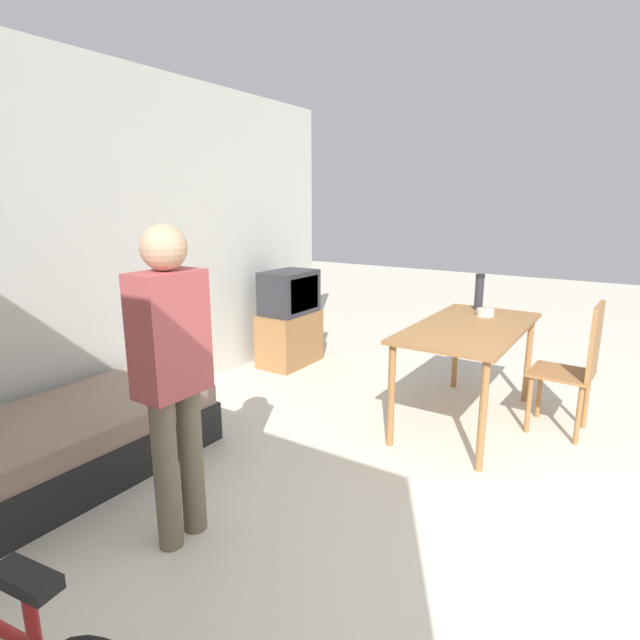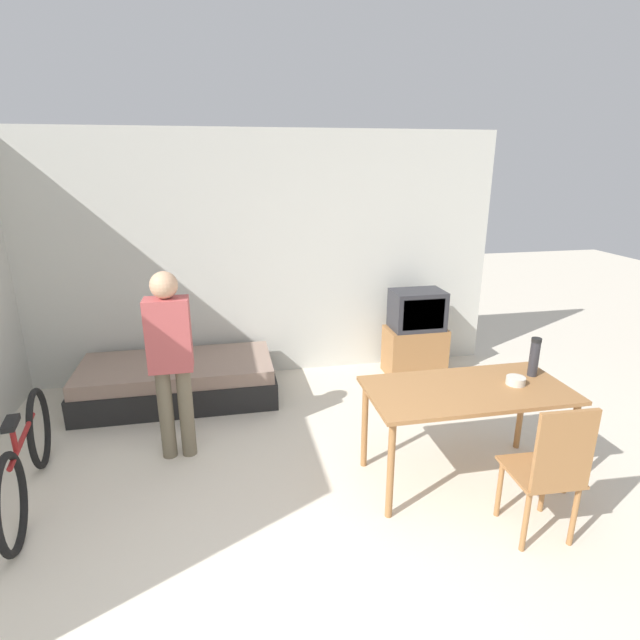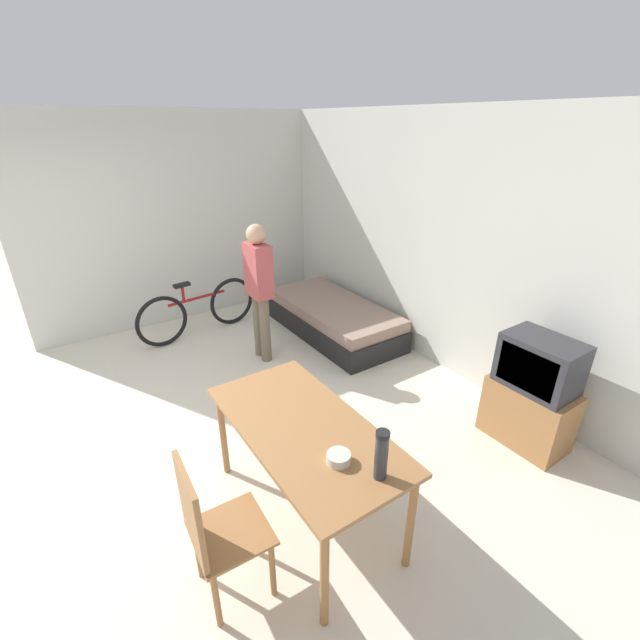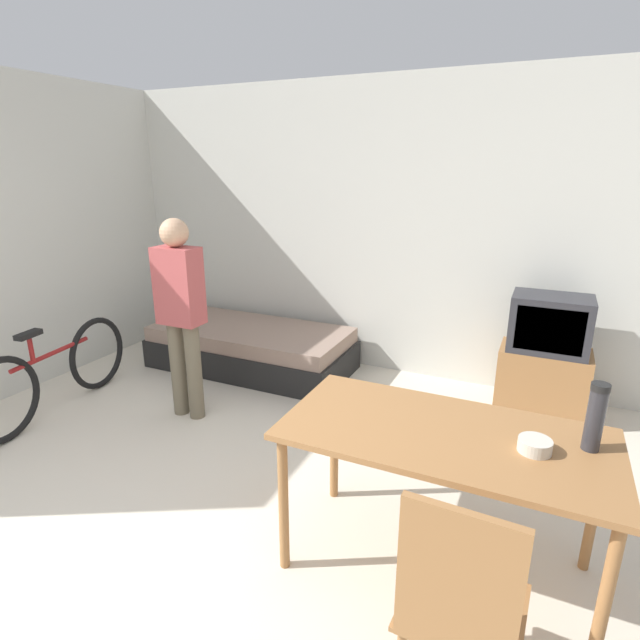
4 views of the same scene
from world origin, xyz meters
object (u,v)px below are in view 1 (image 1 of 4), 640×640
at_px(wooden_chair, 578,363).
at_px(daybed, 51,451).
at_px(dining_table, 469,336).
at_px(mate_bowl, 485,313).
at_px(tv, 290,320).
at_px(person_standing, 172,367).
at_px(thermos_flask, 479,290).

bearing_deg(wooden_chair, daybed, 133.81).
xyz_separation_m(dining_table, wooden_chair, (0.21, -0.73, -0.14)).
relative_size(dining_table, mate_bowl, 10.63).
distance_m(tv, person_standing, 2.88).
height_order(daybed, tv, tv).
xyz_separation_m(wooden_chair, person_standing, (-2.38, 1.49, 0.37)).
height_order(daybed, dining_table, dining_table).
bearing_deg(daybed, mate_bowl, -35.02).
relative_size(dining_table, thermos_flask, 4.84).
relative_size(daybed, tv, 1.99).
distance_m(dining_table, person_standing, 2.31).
bearing_deg(dining_table, daybed, 140.74).
xyz_separation_m(daybed, thermos_flask, (2.84, -1.72, 0.73)).
xyz_separation_m(tv, person_standing, (-2.57, -1.22, 0.44)).
height_order(tv, dining_table, tv).
xyz_separation_m(tv, mate_bowl, (-0.02, -2.00, 0.32)).
distance_m(daybed, mate_bowl, 3.26).
bearing_deg(mate_bowl, person_standing, 163.09).
height_order(dining_table, mate_bowl, mate_bowl).
xyz_separation_m(dining_table, thermos_flask, (0.60, 0.12, 0.25)).
xyz_separation_m(daybed, person_standing, (0.08, -1.06, 0.71)).
height_order(dining_table, thermos_flask, thermos_flask).
bearing_deg(thermos_flask, dining_table, -169.13).
xyz_separation_m(wooden_chair, thermos_flask, (0.39, 0.84, 0.39)).
bearing_deg(mate_bowl, wooden_chair, -103.31).
xyz_separation_m(tv, dining_table, (-0.40, -1.99, 0.21)).
distance_m(tv, dining_table, 2.04).
relative_size(wooden_chair, mate_bowl, 7.03).
distance_m(daybed, person_standing, 1.28).
bearing_deg(daybed, tv, 3.44).
bearing_deg(thermos_flask, wooden_chair, -114.76).
relative_size(thermos_flask, mate_bowl, 2.19).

